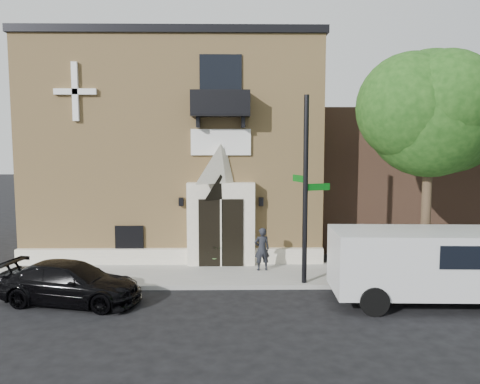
% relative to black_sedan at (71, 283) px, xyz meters
% --- Properties ---
extents(ground, '(120.00, 120.00, 0.00)m').
position_rel_black_sedan_xyz_m(ground, '(5.47, 1.20, -0.63)').
color(ground, black).
rests_on(ground, ground).
extents(sidewalk, '(42.00, 3.00, 0.15)m').
position_rel_black_sedan_xyz_m(sidewalk, '(6.47, 2.70, -0.55)').
color(sidewalk, gray).
rests_on(sidewalk, ground).
extents(church, '(12.20, 11.01, 9.30)m').
position_rel_black_sedan_xyz_m(church, '(2.48, 9.16, 4.01)').
color(church, tan).
rests_on(church, ground).
extents(neighbour_building, '(18.00, 8.00, 6.40)m').
position_rel_black_sedan_xyz_m(neighbour_building, '(17.47, 10.20, 2.57)').
color(neighbour_building, brown).
rests_on(neighbour_building, ground).
extents(street_tree_left, '(4.97, 4.38, 7.77)m').
position_rel_black_sedan_xyz_m(street_tree_left, '(11.49, 1.55, 5.24)').
color(street_tree_left, '#38281C').
rests_on(street_tree_left, sidewalk).
extents(black_sedan, '(4.60, 2.57, 1.26)m').
position_rel_black_sedan_xyz_m(black_sedan, '(0.00, 0.00, 0.00)').
color(black_sedan, black).
rests_on(black_sedan, ground).
extents(cargo_van, '(5.61, 2.52, 2.25)m').
position_rel_black_sedan_xyz_m(cargo_van, '(10.91, -0.22, 0.63)').
color(cargo_van, silver).
rests_on(cargo_van, ground).
extents(street_sign, '(1.19, 0.96, 6.28)m').
position_rel_black_sedan_xyz_m(street_sign, '(7.35, 1.52, 2.68)').
color(street_sign, black).
rests_on(street_sign, sidewalk).
extents(fire_hydrant, '(0.44, 0.35, 0.77)m').
position_rel_black_sedan_xyz_m(fire_hydrant, '(12.35, 1.79, -0.10)').
color(fire_hydrant, '#AC1504').
rests_on(fire_hydrant, sidewalk).
extents(dumpster, '(2.07, 1.50, 1.21)m').
position_rel_black_sedan_xyz_m(dumpster, '(13.34, 2.03, 0.14)').
color(dumpster, '#0E3314').
rests_on(dumpster, sidewalk).
extents(planter, '(0.73, 0.65, 0.76)m').
position_rel_black_sedan_xyz_m(planter, '(4.25, 3.85, -0.10)').
color(planter, '#416432').
rests_on(planter, sidewalk).
extents(pedestrian_near, '(0.64, 0.48, 1.60)m').
position_rel_black_sedan_xyz_m(pedestrian_near, '(6.00, 3.09, 0.32)').
color(pedestrian_near, black).
rests_on(pedestrian_near, sidewalk).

